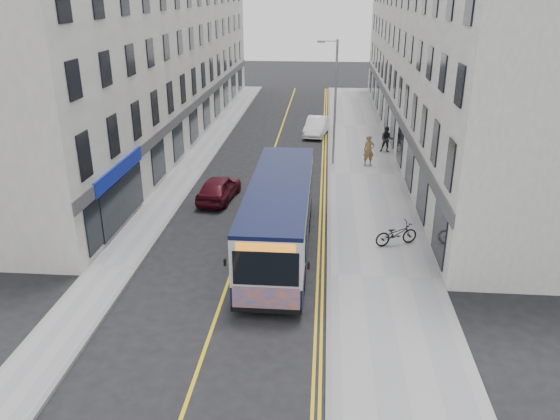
% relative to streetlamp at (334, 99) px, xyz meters
% --- Properties ---
extents(ground, '(140.00, 140.00, 0.00)m').
position_rel_streetlamp_xyz_m(ground, '(-4.17, -14.00, -4.38)').
color(ground, black).
rests_on(ground, ground).
extents(pavement_east, '(4.50, 64.00, 0.12)m').
position_rel_streetlamp_xyz_m(pavement_east, '(2.08, -2.00, -4.32)').
color(pavement_east, gray).
rests_on(pavement_east, ground).
extents(pavement_west, '(2.00, 64.00, 0.12)m').
position_rel_streetlamp_xyz_m(pavement_west, '(-9.17, -2.00, -4.32)').
color(pavement_west, gray).
rests_on(pavement_west, ground).
extents(kerb_east, '(0.18, 64.00, 0.13)m').
position_rel_streetlamp_xyz_m(kerb_east, '(-0.17, -2.00, -4.32)').
color(kerb_east, slate).
rests_on(kerb_east, ground).
extents(kerb_west, '(0.18, 64.00, 0.13)m').
position_rel_streetlamp_xyz_m(kerb_west, '(-8.17, -2.00, -4.32)').
color(kerb_west, slate).
rests_on(kerb_west, ground).
extents(road_centre_line, '(0.12, 64.00, 0.01)m').
position_rel_streetlamp_xyz_m(road_centre_line, '(-4.17, -2.00, -4.38)').
color(road_centre_line, gold).
rests_on(road_centre_line, ground).
extents(road_dbl_yellow_inner, '(0.10, 64.00, 0.01)m').
position_rel_streetlamp_xyz_m(road_dbl_yellow_inner, '(-0.62, -2.00, -4.38)').
color(road_dbl_yellow_inner, gold).
rests_on(road_dbl_yellow_inner, ground).
extents(road_dbl_yellow_outer, '(0.10, 64.00, 0.01)m').
position_rel_streetlamp_xyz_m(road_dbl_yellow_outer, '(-0.42, -2.00, -4.38)').
color(road_dbl_yellow_outer, gold).
rests_on(road_dbl_yellow_outer, ground).
extents(terrace_east, '(6.00, 46.00, 13.00)m').
position_rel_streetlamp_xyz_m(terrace_east, '(7.33, 7.00, 2.12)').
color(terrace_east, white).
rests_on(terrace_east, ground).
extents(terrace_west, '(6.00, 46.00, 13.00)m').
position_rel_streetlamp_xyz_m(terrace_west, '(-13.17, 7.00, 2.12)').
color(terrace_west, silver).
rests_on(terrace_west, ground).
extents(streetlamp, '(1.32, 0.18, 8.00)m').
position_rel_streetlamp_xyz_m(streetlamp, '(0.00, 0.00, 0.00)').
color(streetlamp, gray).
rests_on(streetlamp, ground).
extents(city_bus, '(2.59, 11.10, 3.23)m').
position_rel_streetlamp_xyz_m(city_bus, '(-2.36, -13.06, -2.62)').
color(city_bus, black).
rests_on(city_bus, ground).
extents(bicycle, '(2.14, 1.39, 1.06)m').
position_rel_streetlamp_xyz_m(bicycle, '(2.82, -12.22, -3.73)').
color(bicycle, black).
rests_on(bicycle, pavement_east).
extents(pedestrian_near, '(0.80, 0.61, 1.99)m').
position_rel_streetlamp_xyz_m(pedestrian_near, '(2.36, -0.23, -3.27)').
color(pedestrian_near, olive).
rests_on(pedestrian_near, pavement_east).
extents(pedestrian_far, '(0.97, 0.80, 1.82)m').
position_rel_streetlamp_xyz_m(pedestrian_far, '(3.83, 3.03, -3.35)').
color(pedestrian_far, black).
rests_on(pedestrian_far, pavement_east).
extents(car_white, '(2.07, 4.52, 1.44)m').
position_rel_streetlamp_xyz_m(car_white, '(-1.19, 7.90, -3.66)').
color(car_white, white).
rests_on(car_white, ground).
extents(car_maroon, '(2.14, 4.23, 1.38)m').
position_rel_streetlamp_xyz_m(car_maroon, '(-6.22, -6.99, -3.69)').
color(car_maroon, '#450B16').
rests_on(car_maroon, ground).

